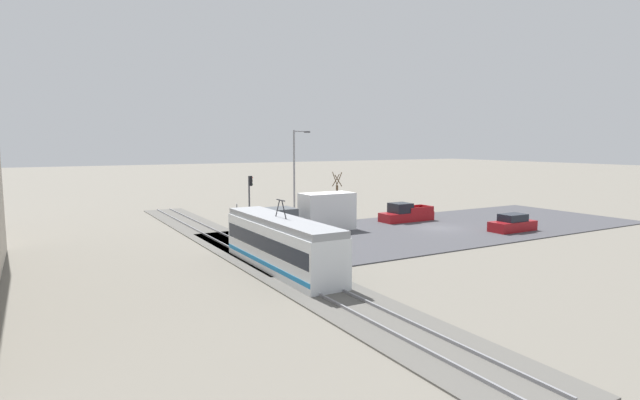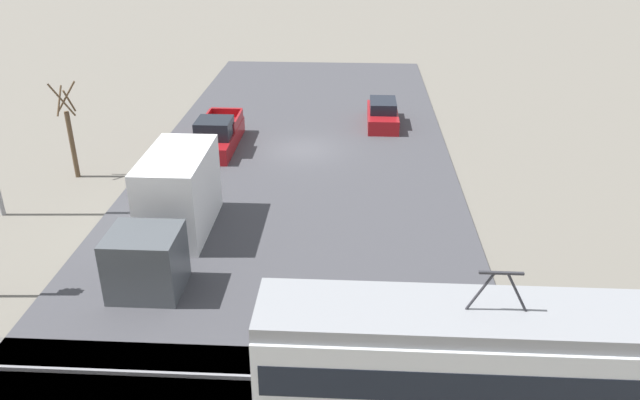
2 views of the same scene
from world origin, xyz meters
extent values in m
plane|color=slate|center=(0.00, 0.00, 0.00)|extent=(320.00, 320.00, 0.00)
cube|color=#424247|center=(0.00, 0.00, 0.04)|extent=(16.24, 41.63, 0.08)
cube|color=#5B5954|center=(0.00, 19.36, 0.04)|extent=(52.61, 4.40, 0.08)
cube|color=gray|center=(0.00, 18.64, 0.15)|extent=(51.56, 0.10, 0.14)
cube|color=gray|center=(0.00, 20.08, 0.15)|extent=(51.56, 0.10, 0.14)
cube|color=silver|center=(-6.54, 19.36, 1.50)|extent=(12.23, 2.51, 2.83)
cube|color=black|center=(-6.54, 19.36, 1.83)|extent=(11.87, 2.54, 0.94)
cube|color=#1970AD|center=(-6.54, 19.36, 0.62)|extent=(12.11, 2.55, 0.27)
cube|color=gray|center=(-6.54, 19.36, 3.11)|extent=(12.23, 2.31, 0.40)
cylinder|color=#2D2D33|center=(-6.99, 19.36, 3.87)|extent=(0.66, 0.07, 1.15)
cylinder|color=#2D2D33|center=(-6.09, 19.36, 3.87)|extent=(0.66, 0.07, 1.15)
cube|color=#2D2D33|center=(-6.54, 19.36, 4.42)|extent=(1.10, 0.08, 0.06)
cube|color=#4C5156|center=(4.32, 14.22, 1.23)|extent=(2.47, 2.27, 2.30)
cube|color=white|center=(4.32, 9.55, 1.77)|extent=(2.47, 4.82, 3.38)
cube|color=#196B38|center=(5.56, 9.55, 2.11)|extent=(0.02, 2.41, 0.84)
cube|color=maroon|center=(4.74, -0.10, 0.53)|extent=(2.04, 5.69, 0.90)
cube|color=black|center=(4.74, 0.69, 1.47)|extent=(1.87, 1.93, 0.98)
cube|color=maroon|center=(5.68, -1.30, 1.24)|extent=(0.12, 2.84, 0.53)
cube|color=maroon|center=(3.80, -1.30, 1.24)|extent=(0.12, 2.84, 0.53)
cube|color=maroon|center=(4.74, -2.83, 1.24)|extent=(1.87, 0.23, 0.53)
cube|color=red|center=(5.54, -2.92, 0.80)|extent=(0.14, 0.04, 0.18)
cube|color=maroon|center=(-4.62, -4.57, 0.53)|extent=(1.84, 4.50, 0.89)
cube|color=black|center=(-4.62, -4.57, 1.30)|extent=(1.58, 2.34, 0.65)
cylinder|color=#47474C|center=(9.91, 14.85, 2.43)|extent=(0.16, 0.16, 4.85)
cube|color=black|center=(9.91, 14.67, 4.38)|extent=(0.28, 0.22, 0.95)
sphere|color=red|center=(9.91, 14.55, 4.70)|extent=(0.18, 0.18, 0.18)
sphere|color=#3C2C06|center=(9.91, 14.55, 4.38)|extent=(0.18, 0.18, 0.18)
sphere|color=black|center=(9.91, 14.55, 4.06)|extent=(0.18, 0.18, 0.18)
cylinder|color=brown|center=(11.09, 4.27, 1.71)|extent=(0.24, 0.24, 3.43)
cylinder|color=brown|center=(11.34, 4.27, 3.97)|extent=(0.09, 0.96, 1.31)
cylinder|color=brown|center=(11.09, 4.52, 4.09)|extent=(1.15, 0.09, 1.60)
cylinder|color=brown|center=(10.84, 4.27, 3.97)|extent=(0.09, 0.96, 1.31)
cylinder|color=brown|center=(11.09, 4.02, 4.09)|extent=(1.15, 0.09, 1.60)
cylinder|color=gray|center=(12.67, 8.63, 4.66)|extent=(0.20, 0.20, 9.32)
cylinder|color=gray|center=(12.67, 7.83, 9.20)|extent=(0.12, 1.60, 0.12)
cube|color=#515156|center=(12.67, 7.08, 9.14)|extent=(0.36, 0.60, 0.18)
cylinder|color=gray|center=(11.52, 15.54, 1.05)|extent=(0.06, 0.06, 2.09)
cube|color=white|center=(11.52, 15.51, 1.87)|extent=(0.32, 0.02, 0.44)
cube|color=red|center=(11.52, 15.50, 1.87)|extent=(0.31, 0.01, 0.10)
camera|label=1|loc=(-34.33, 32.57, 7.90)|focal=28.00mm
camera|label=2|loc=(-2.83, 32.57, 12.65)|focal=35.00mm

